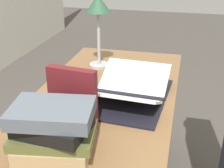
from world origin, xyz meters
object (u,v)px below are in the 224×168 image
(reading_lamp, at_px, (98,12))
(open_book, at_px, (129,91))
(book_stack_tall, at_px, (54,130))
(book_standing_upright, at_px, (73,98))
(coffee_mug, at_px, (147,73))

(reading_lamp, bearing_deg, open_book, -145.94)
(book_stack_tall, height_order, book_standing_upright, book_standing_upright)
(book_stack_tall, relative_size, coffee_mug, 2.86)
(open_book, xyz_separation_m, coffee_mug, (0.21, -0.06, 0.01))
(coffee_mug, bearing_deg, reading_lamp, 63.42)
(book_stack_tall, bearing_deg, reading_lamp, 5.54)
(open_book, relative_size, coffee_mug, 5.00)
(book_standing_upright, bearing_deg, book_stack_tall, -173.76)
(open_book, xyz_separation_m, book_standing_upright, (-0.30, 0.16, 0.09))
(book_standing_upright, bearing_deg, coffee_mug, -16.03)
(open_book, xyz_separation_m, reading_lamp, (0.37, 0.25, 0.29))
(open_book, distance_m, reading_lamp, 0.53)
(book_stack_tall, xyz_separation_m, reading_lamp, (0.85, 0.08, 0.23))
(coffee_mug, bearing_deg, book_stack_tall, 162.30)
(open_book, bearing_deg, book_stack_tall, 165.26)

